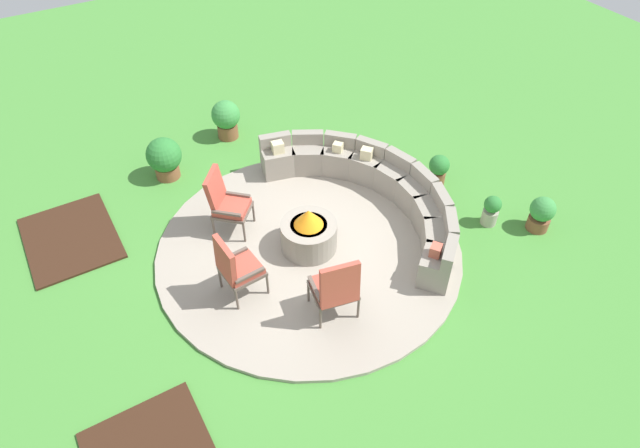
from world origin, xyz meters
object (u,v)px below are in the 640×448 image
object	(u,v)px
potted_plant_4	(491,210)
lounge_chair_back_left	(336,287)
fire_pit	(309,233)
potted_plant_1	(226,118)
potted_plant_3	(541,213)
lounge_chair_front_right	(236,266)
potted_plant_2	(164,157)
lounge_chair_front_left	(226,201)
potted_plant_0	(439,169)
curved_stone_bench	(375,189)

from	to	relation	value
potted_plant_4	lounge_chair_back_left	bearing A→B (deg)	-83.78
fire_pit	potted_plant_1	bearing A→B (deg)	177.44
potted_plant_3	potted_plant_4	distance (m)	0.78
fire_pit	lounge_chair_front_right	distance (m)	1.40
potted_plant_1	potted_plant_4	world-z (taller)	potted_plant_1
potted_plant_1	potted_plant_3	xyz separation A→B (m)	(5.02, 3.32, -0.10)
lounge_chair_front_right	potted_plant_3	bearing A→B (deg)	71.41
fire_pit	lounge_chair_back_left	xyz separation A→B (m)	(1.33, -0.34, 0.27)
potted_plant_1	potted_plant_2	bearing A→B (deg)	-67.06
lounge_chair_front_left	potted_plant_0	size ratio (longest dim) A/B	1.81
potted_plant_0	potted_plant_3	xyz separation A→B (m)	(1.72, 0.71, -0.03)
lounge_chair_back_left	lounge_chair_front_right	bearing A→B (deg)	145.07
lounge_chair_front_left	potted_plant_0	world-z (taller)	lounge_chair_front_left
lounge_chair_front_right	potted_plant_2	size ratio (longest dim) A/B	1.38
fire_pit	potted_plant_0	bearing A→B (deg)	95.00
curved_stone_bench	potted_plant_0	world-z (taller)	curved_stone_bench
lounge_chair_front_left	potted_plant_3	distance (m)	5.06
curved_stone_bench	lounge_chair_back_left	distance (m)	2.50
potted_plant_2	lounge_chair_back_left	bearing A→B (deg)	12.76
fire_pit	potted_plant_4	bearing A→B (deg)	71.10
lounge_chair_front_left	lounge_chair_front_right	bearing A→B (deg)	25.09
lounge_chair_front_right	lounge_chair_back_left	size ratio (longest dim) A/B	1.00
lounge_chair_front_right	potted_plant_0	bearing A→B (deg)	92.70
curved_stone_bench	potted_plant_0	xyz separation A→B (m)	(0.12, 1.28, -0.01)
lounge_chair_front_left	lounge_chair_back_left	distance (m)	2.43
potted_plant_0	potted_plant_3	distance (m)	1.86
fire_pit	potted_plant_4	size ratio (longest dim) A/B	1.59
potted_plant_3	potted_plant_4	size ratio (longest dim) A/B	1.12
curved_stone_bench	potted_plant_1	distance (m)	3.45
lounge_chair_front_left	lounge_chair_front_right	xyz separation A→B (m)	(1.33, -0.43, -0.01)
lounge_chair_back_left	potted_plant_0	distance (m)	3.48
curved_stone_bench	potted_plant_3	size ratio (longest dim) A/B	6.60
lounge_chair_front_left	potted_plant_4	size ratio (longest dim) A/B	2.05
curved_stone_bench	potted_plant_4	distance (m)	1.93
curved_stone_bench	potted_plant_2	distance (m)	3.78
lounge_chair_front_left	curved_stone_bench	bearing A→B (deg)	117.17
lounge_chair_back_left	potted_plant_2	bearing A→B (deg)	113.62
lounge_chair_front_right	potted_plant_2	distance (m)	3.23
potted_plant_0	potted_plant_4	xyz separation A→B (m)	(1.22, 0.11, -0.06)
potted_plant_1	potted_plant_3	world-z (taller)	potted_plant_1
lounge_chair_front_left	lounge_chair_front_right	distance (m)	1.40
lounge_chair_front_left	potted_plant_3	world-z (taller)	lounge_chair_front_left
curved_stone_bench	potted_plant_2	world-z (taller)	potted_plant_2
curved_stone_bench	lounge_chair_front_left	world-z (taller)	lounge_chair_front_left
curved_stone_bench	potted_plant_2	xyz separation A→B (m)	(-2.56, -2.78, 0.06)
potted_plant_3	curved_stone_bench	bearing A→B (deg)	-132.70
potted_plant_1	potted_plant_2	xyz separation A→B (m)	(0.62, -1.46, -0.01)
lounge_chair_front_left	potted_plant_1	bearing A→B (deg)	-160.22
lounge_chair_front_left	lounge_chair_back_left	size ratio (longest dim) A/B	1.04
fire_pit	potted_plant_2	xyz separation A→B (m)	(-2.92, -1.30, 0.07)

